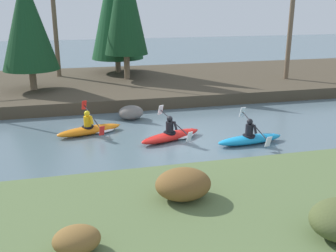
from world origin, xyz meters
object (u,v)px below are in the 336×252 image
at_px(kayaker_middle, 173,135).
at_px(kayaker_lead, 250,138).
at_px(boulder_midstream, 131,112).
at_px(kayaker_trailing, 92,129).

bearing_deg(kayaker_middle, kayaker_lead, -44.40).
distance_m(kayaker_middle, boulder_midstream, 3.42).
xyz_separation_m(kayaker_lead, kayaker_middle, (-2.76, 1.15, -0.02)).
distance_m(kayaker_lead, boulder_midstream, 5.87).
height_order(kayaker_middle, kayaker_trailing, same).
distance_m(kayaker_lead, kayaker_middle, 2.99).
bearing_deg(kayaker_trailing, kayaker_lead, -42.06).
relative_size(kayaker_lead, boulder_midstream, 2.43).
relative_size(kayaker_lead, kayaker_trailing, 1.01).
bearing_deg(boulder_midstream, kayaker_trailing, -138.37).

